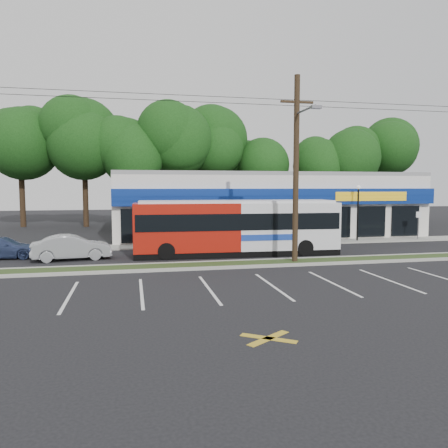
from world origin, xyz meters
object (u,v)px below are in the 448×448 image
car_dark (297,232)px  pedestrian_a (261,233)px  car_blue (2,248)px  metrobus (237,226)px  utility_pole (294,163)px  lamp_post (358,206)px  pedestrian_b (335,233)px  car_silver (72,247)px  sign_post (418,220)px

car_dark → pedestrian_a: 2.72m
car_blue → pedestrian_a: (16.35, 2.50, 0.24)m
metrobus → car_dark: metrobus is taller
utility_pole → pedestrian_a: utility_pole is taller
metrobus → lamp_post: bearing=24.6°
lamp_post → car_dark: bearing=-176.5°
car_blue → pedestrian_b: 22.14m
car_dark → car_blue: 19.23m
pedestrian_a → metrobus: bearing=14.3°
pedestrian_b → lamp_post: bearing=-154.6°
pedestrian_a → car_silver: bearing=-23.9°
car_dark → pedestrian_a: (-2.72, 0.00, 0.01)m
sign_post → pedestrian_a: 12.67m
car_dark → car_blue: car_dark is taller
sign_post → pedestrian_b: bearing=-179.4°
car_silver → pedestrian_a: 12.94m
utility_pole → pedestrian_a: size_ratio=29.11×
car_silver → utility_pole: bearing=-115.2°
sign_post → lamp_post: bearing=177.4°
lamp_post → sign_post: bearing=-2.6°
metrobus → car_blue: 13.74m
pedestrian_a → pedestrian_b: pedestrian_a is taller
utility_pole → car_blue: 17.30m
metrobus → sign_post: bearing=16.9°
metrobus → pedestrian_a: bearing=57.7°
car_dark → pedestrian_a: bearing=95.8°
car_blue → sign_post: bearing=-81.7°
sign_post → car_dark: (-9.93, -0.07, -0.70)m
lamp_post → sign_post: 5.13m
car_blue → pedestrian_a: bearing=-78.1°
lamp_post → car_dark: size_ratio=0.85×
car_dark → car_silver: (-15.07, -3.87, -0.14)m
sign_post → car_blue: (-29.00, -2.57, -0.93)m
pedestrian_a → pedestrian_b: (5.65, 0.00, -0.10)m
utility_pole → metrobus: bearing=121.9°
lamp_post → pedestrian_a: size_ratio=2.47×
car_dark → car_silver: bearing=110.2°
utility_pole → car_blue: size_ratio=11.63×
utility_pole → car_dark: utility_pole is taller
lamp_post → utility_pole: bearing=-136.1°
lamp_post → metrobus: 11.28m
utility_pole → pedestrian_b: size_ratio=33.01×
sign_post → pedestrian_b: size_ratio=1.47×
utility_pole → lamp_post: 11.67m
lamp_post → pedestrian_b: lamp_post is taller
utility_pole → car_dark: 9.41m
utility_pole → car_silver: (-11.83, 3.70, -4.70)m
car_dark → pedestrian_b: bearing=-84.2°
utility_pole → car_silver: size_ratio=11.54×
utility_pole → lamp_post: bearing=43.9°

